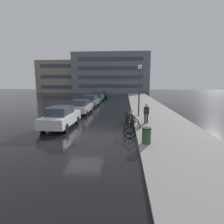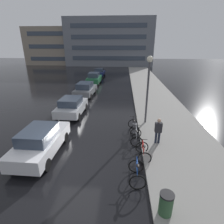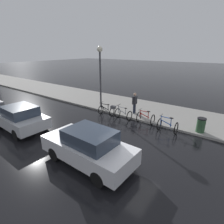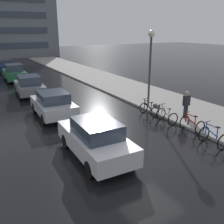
# 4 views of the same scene
# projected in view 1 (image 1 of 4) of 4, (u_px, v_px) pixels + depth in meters

# --- Properties ---
(ground_plane) EXTENTS (140.00, 140.00, 0.00)m
(ground_plane) POSITION_uv_depth(u_px,v_px,m) (84.00, 132.00, 12.19)
(ground_plane) COLOR black
(sidewalk_kerb) EXTENTS (4.80, 60.00, 0.14)m
(sidewalk_kerb) POSITION_uv_depth(u_px,v_px,m) (151.00, 110.00, 21.56)
(sidewalk_kerb) COLOR gray
(sidewalk_kerb) RESTS_ON ground
(bicycle_nearest) EXTENTS (0.75, 1.11, 1.03)m
(bicycle_nearest) POSITION_uv_depth(u_px,v_px,m) (129.00, 130.00, 11.25)
(bicycle_nearest) COLOR black
(bicycle_nearest) RESTS_ON ground
(bicycle_second) EXTENTS (0.76, 1.11, 0.94)m
(bicycle_second) POSITION_uv_depth(u_px,v_px,m) (135.00, 124.00, 12.87)
(bicycle_second) COLOR black
(bicycle_second) RESTS_ON ground
(bicycle_third) EXTENTS (0.75, 1.12, 1.01)m
(bicycle_third) POSITION_uv_depth(u_px,v_px,m) (130.00, 119.00, 14.51)
(bicycle_third) COLOR black
(bicycle_third) RESTS_ON ground
(bicycle_farthest) EXTENTS (0.77, 1.38, 0.98)m
(bicycle_farthest) POSITION_uv_depth(u_px,v_px,m) (129.00, 115.00, 15.84)
(bicycle_farthest) COLOR black
(bicycle_farthest) RESTS_ON ground
(car_white) EXTENTS (1.94, 4.35, 1.64)m
(car_white) POSITION_uv_depth(u_px,v_px,m) (61.00, 117.00, 13.25)
(car_white) COLOR silver
(car_white) RESTS_ON ground
(car_silver) EXTENTS (2.04, 3.94, 1.55)m
(car_silver) POSITION_uv_depth(u_px,v_px,m) (81.00, 107.00, 19.03)
(car_silver) COLOR #B2B5BA
(car_silver) RESTS_ON ground
(car_grey) EXTENTS (2.18, 4.26, 1.60)m
(car_grey) POSITION_uv_depth(u_px,v_px,m) (91.00, 101.00, 24.98)
(car_grey) COLOR slate
(car_grey) RESTS_ON ground
(car_green) EXTENTS (1.89, 4.25, 1.74)m
(car_green) POSITION_uv_depth(u_px,v_px,m) (98.00, 96.00, 31.50)
(car_green) COLOR #1E6038
(car_green) RESTS_ON ground
(car_navy) EXTENTS (1.90, 3.85, 1.51)m
(car_navy) POSITION_uv_depth(u_px,v_px,m) (102.00, 94.00, 38.05)
(car_navy) COLOR navy
(car_navy) RESTS_ON ground
(pedestrian) EXTENTS (0.41, 0.27, 1.74)m
(pedestrian) POSITION_uv_depth(u_px,v_px,m) (146.00, 113.00, 14.12)
(pedestrian) COLOR #1E2333
(pedestrian) RESTS_ON ground
(streetlamp) EXTENTS (0.44, 0.44, 5.06)m
(streetlamp) POSITION_uv_depth(u_px,v_px,m) (139.00, 81.00, 16.70)
(streetlamp) COLOR #424247
(streetlamp) RESTS_ON ground
(trash_bin) EXTENTS (0.51, 0.51, 1.02)m
(trash_bin) POSITION_uv_depth(u_px,v_px,m) (146.00, 137.00, 9.51)
(trash_bin) COLOR #2D5133
(trash_bin) RESTS_ON ground
(building_facade_main) EXTENTS (23.68, 9.16, 12.33)m
(building_facade_main) POSITION_uv_depth(u_px,v_px,m) (111.00, 73.00, 56.52)
(building_facade_main) COLOR slate
(building_facade_main) RESTS_ON ground
(building_facade_side) EXTENTS (20.35, 8.59, 10.25)m
(building_facade_side) POSITION_uv_depth(u_px,v_px,m) (70.00, 77.00, 59.32)
(building_facade_side) COLOR gray
(building_facade_side) RESTS_ON ground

